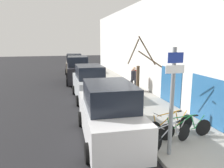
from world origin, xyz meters
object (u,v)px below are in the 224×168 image
(pedestrian_far, at_px, (133,78))
(parked_car_1, at_px, (89,84))
(pedestrian_near, at_px, (134,77))
(bicycle_0, at_px, (170,136))
(signpost, at_px, (172,99))
(parked_car_0, at_px, (109,114))
(bicycle_1, at_px, (185,128))
(bicycle_2, at_px, (170,125))
(street_tree, at_px, (139,85))
(parked_car_3, at_px, (74,64))
(parked_car_2, at_px, (78,71))

(pedestrian_far, bearing_deg, parked_car_1, -164.01)
(pedestrian_near, bearing_deg, bicycle_0, -83.19)
(signpost, height_order, parked_car_0, signpost)
(pedestrian_near, bearing_deg, bicycle_1, -77.60)
(bicycle_2, xyz_separation_m, parked_car_1, (-2.15, 6.39, 0.44))
(bicycle_2, height_order, pedestrian_near, pedestrian_near)
(parked_car_1, distance_m, pedestrian_far, 3.25)
(bicycle_2, relative_size, parked_car_1, 0.50)
(street_tree, bearing_deg, parked_car_3, 95.89)
(parked_car_1, relative_size, parked_car_2, 0.95)
(parked_car_0, relative_size, parked_car_1, 1.08)
(bicycle_2, bearing_deg, pedestrian_far, -21.65)
(parked_car_1, xyz_separation_m, street_tree, (1.57, -4.50, 0.76))
(bicycle_1, height_order, parked_car_3, parked_car_3)
(parked_car_0, height_order, street_tree, street_tree)
(parked_car_3, bearing_deg, bicycle_0, -81.03)
(parked_car_0, distance_m, parked_car_1, 5.90)
(bicycle_0, xyz_separation_m, pedestrian_far, (1.48, 7.94, 0.58))
(parked_car_2, bearing_deg, parked_car_3, 90.87)
(parked_car_0, bearing_deg, pedestrian_near, 65.10)
(street_tree, bearing_deg, parked_car_2, 99.99)
(parked_car_3, distance_m, pedestrian_near, 11.11)
(bicycle_2, bearing_deg, parked_car_0, 64.31)
(parked_car_0, bearing_deg, bicycle_1, -16.32)
(parked_car_2, distance_m, parked_car_3, 5.86)
(pedestrian_far, bearing_deg, parked_car_0, -112.89)
(bicycle_1, relative_size, street_tree, 0.58)
(bicycle_1, height_order, street_tree, street_tree)
(parked_car_0, bearing_deg, parked_car_1, 90.52)
(street_tree, bearing_deg, pedestrian_far, 72.83)
(bicycle_2, relative_size, pedestrian_near, 1.32)
(bicycle_2, xyz_separation_m, pedestrian_far, (1.02, 7.09, 0.56))
(bicycle_0, bearing_deg, parked_car_1, -8.82)
(parked_car_1, bearing_deg, bicycle_1, -69.95)
(bicycle_2, height_order, parked_car_1, parked_car_1)
(parked_car_2, bearing_deg, pedestrian_near, -51.15)
(bicycle_1, distance_m, parked_car_2, 12.74)
(signpost, relative_size, pedestrian_far, 2.03)
(pedestrian_far, height_order, street_tree, street_tree)
(bicycle_1, xyz_separation_m, parked_car_2, (-2.77, 12.42, 0.53))
(parked_car_1, bearing_deg, parked_car_0, -91.78)
(parked_car_0, xyz_separation_m, parked_car_3, (0.04, 17.41, -0.02))
(parked_car_2, xyz_separation_m, parked_car_3, (0.14, 5.86, -0.08))
(signpost, bearing_deg, parked_car_1, 100.47)
(bicycle_2, distance_m, parked_car_0, 2.37)
(parked_car_2, xyz_separation_m, street_tree, (1.79, -10.15, 0.69))
(bicycle_1, xyz_separation_m, parked_car_0, (-2.67, 0.87, 0.47))
(signpost, relative_size, parked_car_1, 0.75)
(signpost, xyz_separation_m, pedestrian_far, (1.75, 8.38, -0.84))
(parked_car_1, distance_m, parked_car_2, 5.65)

